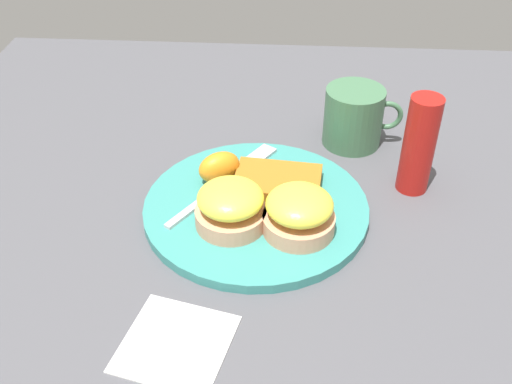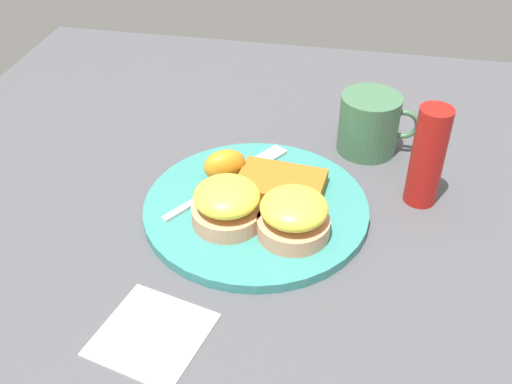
{
  "view_description": "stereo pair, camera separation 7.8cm",
  "coord_description": "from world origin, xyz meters",
  "px_view_note": "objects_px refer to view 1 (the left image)",
  "views": [
    {
      "loc": [
        0.04,
        -0.62,
        0.51
      ],
      "look_at": [
        0.0,
        0.0,
        0.03
      ],
      "focal_mm": 42.0,
      "sensor_mm": 36.0,
      "label": 1
    },
    {
      "loc": [
        0.12,
        -0.61,
        0.51
      ],
      "look_at": [
        0.0,
        0.0,
        0.03
      ],
      "focal_mm": 42.0,
      "sensor_mm": 36.0,
      "label": 2
    }
  ],
  "objects_px": {
    "hashbrown_patty": "(277,182)",
    "cup": "(354,117)",
    "sandwich_benedict_right": "(299,213)",
    "orange_wedge": "(219,167)",
    "sandwich_benedict_left": "(231,206)",
    "condiment_bottle": "(419,145)",
    "fork": "(231,179)"
  },
  "relations": [
    {
      "from": "orange_wedge",
      "to": "condiment_bottle",
      "type": "relative_size",
      "value": 0.42
    },
    {
      "from": "orange_wedge",
      "to": "cup",
      "type": "xyz_separation_m",
      "value": [
        0.19,
        0.13,
        0.01
      ]
    },
    {
      "from": "orange_wedge",
      "to": "condiment_bottle",
      "type": "height_order",
      "value": "condiment_bottle"
    },
    {
      "from": "sandwich_benedict_right",
      "to": "condiment_bottle",
      "type": "height_order",
      "value": "condiment_bottle"
    },
    {
      "from": "orange_wedge",
      "to": "condiment_bottle",
      "type": "bearing_deg",
      "value": 4.12
    },
    {
      "from": "sandwich_benedict_left",
      "to": "orange_wedge",
      "type": "distance_m",
      "value": 0.1
    },
    {
      "from": "sandwich_benedict_right",
      "to": "cup",
      "type": "distance_m",
      "value": 0.25
    },
    {
      "from": "sandwich_benedict_left",
      "to": "cup",
      "type": "height_order",
      "value": "cup"
    },
    {
      "from": "sandwich_benedict_right",
      "to": "orange_wedge",
      "type": "relative_size",
      "value": 1.52
    },
    {
      "from": "sandwich_benedict_left",
      "to": "sandwich_benedict_right",
      "type": "distance_m",
      "value": 0.09
    },
    {
      "from": "cup",
      "to": "condiment_bottle",
      "type": "xyz_separation_m",
      "value": [
        0.08,
        -0.11,
        0.03
      ]
    },
    {
      "from": "hashbrown_patty",
      "to": "condiment_bottle",
      "type": "distance_m",
      "value": 0.2
    },
    {
      "from": "hashbrown_patty",
      "to": "cup",
      "type": "distance_m",
      "value": 0.19
    },
    {
      "from": "cup",
      "to": "condiment_bottle",
      "type": "relative_size",
      "value": 0.84
    },
    {
      "from": "orange_wedge",
      "to": "fork",
      "type": "height_order",
      "value": "orange_wedge"
    },
    {
      "from": "hashbrown_patty",
      "to": "fork",
      "type": "height_order",
      "value": "hashbrown_patty"
    },
    {
      "from": "cup",
      "to": "condiment_bottle",
      "type": "distance_m",
      "value": 0.14
    },
    {
      "from": "sandwich_benedict_right",
      "to": "orange_wedge",
      "type": "height_order",
      "value": "sandwich_benedict_right"
    },
    {
      "from": "fork",
      "to": "cup",
      "type": "height_order",
      "value": "cup"
    },
    {
      "from": "sandwich_benedict_right",
      "to": "orange_wedge",
      "type": "distance_m",
      "value": 0.15
    },
    {
      "from": "sandwich_benedict_left",
      "to": "orange_wedge",
      "type": "xyz_separation_m",
      "value": [
        -0.03,
        0.09,
        -0.01
      ]
    },
    {
      "from": "fork",
      "to": "hashbrown_patty",
      "type": "bearing_deg",
      "value": -12.69
    },
    {
      "from": "hashbrown_patty",
      "to": "orange_wedge",
      "type": "xyz_separation_m",
      "value": [
        -0.08,
        0.01,
        0.01
      ]
    },
    {
      "from": "sandwich_benedict_right",
      "to": "condiment_bottle",
      "type": "distance_m",
      "value": 0.2
    },
    {
      "from": "sandwich_benedict_left",
      "to": "fork",
      "type": "distance_m",
      "value": 0.1
    },
    {
      "from": "sandwich_benedict_left",
      "to": "hashbrown_patty",
      "type": "relative_size",
      "value": 0.78
    },
    {
      "from": "sandwich_benedict_right",
      "to": "sandwich_benedict_left",
      "type": "bearing_deg",
      "value": 175.38
    },
    {
      "from": "orange_wedge",
      "to": "fork",
      "type": "distance_m",
      "value": 0.03
    },
    {
      "from": "sandwich_benedict_right",
      "to": "fork",
      "type": "height_order",
      "value": "sandwich_benedict_right"
    },
    {
      "from": "fork",
      "to": "cup",
      "type": "distance_m",
      "value": 0.22
    },
    {
      "from": "hashbrown_patty",
      "to": "cup",
      "type": "height_order",
      "value": "cup"
    },
    {
      "from": "sandwich_benedict_left",
      "to": "sandwich_benedict_right",
      "type": "xyz_separation_m",
      "value": [
        0.09,
        -0.01,
        0.0
      ]
    }
  ]
}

